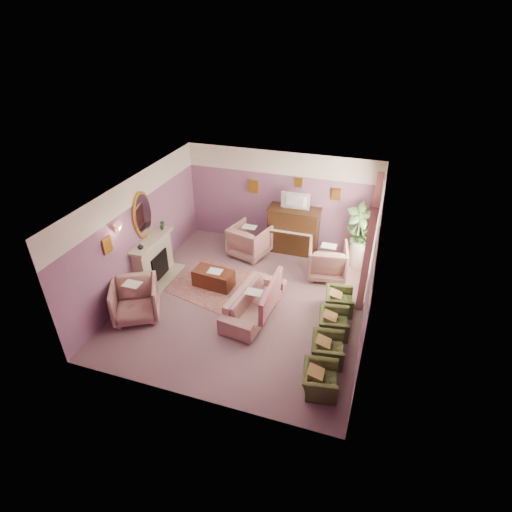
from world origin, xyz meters
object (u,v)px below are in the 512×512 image
(coffee_table, at_px, (214,278))
(olive_chair_d, at_px, (339,298))
(piano, at_px, (293,231))
(sofa, at_px, (254,298))
(floral_armchair_left, at_px, (250,239))
(floral_armchair_front, at_px, (135,298))
(floral_armchair_right, at_px, (327,259))
(olive_chair_a, at_px, (320,377))
(olive_chair_b, at_px, (328,346))
(side_table, at_px, (359,253))
(television, at_px, (295,200))
(olive_chair_c, at_px, (334,320))

(coffee_table, bearing_deg, olive_chair_d, 0.68)
(piano, relative_size, sofa, 0.68)
(sofa, height_order, olive_chair_d, sofa)
(floral_armchair_left, distance_m, floral_armchair_front, 3.72)
(sofa, bearing_deg, piano, 86.55)
(floral_armchair_right, height_order, floral_armchair_front, same)
(piano, xyz_separation_m, floral_armchair_right, (1.15, -1.00, -0.14))
(olive_chair_a, bearing_deg, floral_armchair_left, 123.68)
(olive_chair_b, relative_size, side_table, 1.06)
(coffee_table, height_order, floral_armchair_left, floral_armchair_left)
(television, height_order, floral_armchair_front, television)
(sofa, distance_m, olive_chair_c, 1.84)
(olive_chair_b, distance_m, olive_chair_c, 0.82)
(coffee_table, bearing_deg, side_table, 32.71)
(olive_chair_c, distance_m, side_table, 2.96)
(floral_armchair_right, xyz_separation_m, olive_chair_c, (0.51, -2.14, -0.19))
(television, bearing_deg, floral_armchair_front, -124.17)
(olive_chair_b, xyz_separation_m, olive_chair_d, (0.00, 1.64, 0.00))
(coffee_table, distance_m, floral_armchair_right, 2.98)
(television, height_order, olive_chair_a, television)
(television, xyz_separation_m, sofa, (-0.18, -3.00, -1.19))
(piano, relative_size, coffee_table, 1.40)
(floral_armchair_left, bearing_deg, olive_chair_b, -50.29)
(olive_chair_a, bearing_deg, floral_armchair_right, 97.63)
(floral_armchair_left, xyz_separation_m, olive_chair_a, (2.77, -4.15, -0.19))
(sofa, xyz_separation_m, olive_chair_c, (1.84, -0.09, -0.09))
(floral_armchair_front, distance_m, olive_chair_c, 4.42)
(olive_chair_a, bearing_deg, olive_chair_b, 90.00)
(piano, xyz_separation_m, floral_armchair_left, (-1.11, -0.63, -0.14))
(television, bearing_deg, floral_armchair_left, -152.43)
(floral_armchair_left, bearing_deg, olive_chair_d, -31.44)
(television, xyz_separation_m, floral_armchair_right, (1.15, -0.95, -1.09))
(piano, height_order, side_table, piano)
(olive_chair_c, bearing_deg, olive_chair_a, -90.00)
(sofa, xyz_separation_m, olive_chair_a, (1.84, -1.73, -0.09))
(piano, relative_size, side_table, 2.00)
(olive_chair_b, bearing_deg, floral_armchair_front, -179.51)
(coffee_table, height_order, sofa, sofa)
(sofa, relative_size, olive_chair_a, 2.76)
(floral_armchair_front, bearing_deg, piano, 56.16)
(television, height_order, floral_armchair_right, television)
(television, bearing_deg, floral_armchair_right, -39.66)
(floral_armchair_front, xyz_separation_m, olive_chair_d, (4.34, 1.68, -0.19))
(coffee_table, relative_size, side_table, 1.43)
(floral_armchair_left, height_order, floral_armchair_right, same)
(floral_armchair_front, distance_m, olive_chair_a, 4.41)
(floral_armchair_left, relative_size, side_table, 1.45)
(sofa, distance_m, olive_chair_a, 2.53)
(coffee_table, distance_m, olive_chair_c, 3.24)
(piano, xyz_separation_m, coffee_table, (-1.49, -2.36, -0.43))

